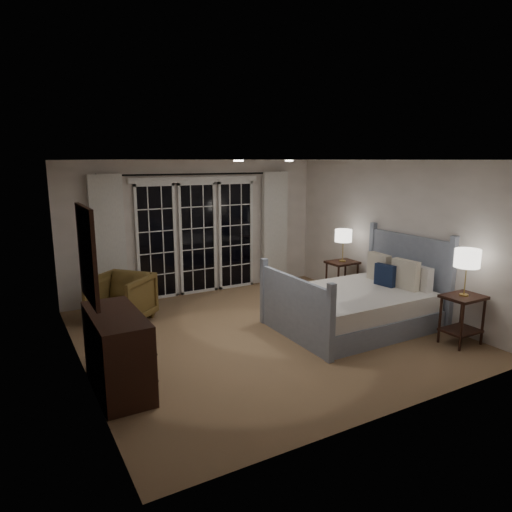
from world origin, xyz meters
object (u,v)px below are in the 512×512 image
nightstand_left (462,312)px  dresser (118,351)px  lamp_right (343,236)px  armchair (121,299)px  nightstand_right (342,274)px  bed (357,305)px  lamp_left (467,259)px

nightstand_left → dresser: size_ratio=0.56×
lamp_right → armchair: size_ratio=0.70×
dresser → nightstand_right: bearing=18.5°
armchair → dresser: size_ratio=0.68×
nightstand_left → lamp_right: lamp_right is taller
nightstand_left → nightstand_right: (-0.03, 2.50, -0.00)m
dresser → armchair: bearing=75.8°
nightstand_right → lamp_right: bearing=-153.4°
bed → dresser: bearing=-176.7°
nightstand_left → lamp_left: (0.00, 0.00, 0.75)m
nightstand_left → nightstand_right: 2.50m
nightstand_right → lamp_right: lamp_right is taller
lamp_left → bed: bearing=121.9°
nightstand_left → lamp_right: 2.59m
lamp_right → lamp_left: bearing=-89.3°
lamp_left → lamp_right: lamp_left is taller
bed → nightstand_left: size_ratio=3.29×
bed → dresser: 3.65m
nightstand_right → lamp_left: (0.03, -2.50, 0.75)m
lamp_right → nightstand_left: bearing=-89.3°
bed → nightstand_left: 1.47m
bed → armchair: size_ratio=2.70×
lamp_left → lamp_right: (-0.03, 2.50, -0.05)m
nightstand_right → dresser: 4.63m
nightstand_left → dresser: (-4.42, 1.03, -0.02)m
lamp_left → armchair: 5.07m
bed → nightstand_right: (0.74, 1.26, 0.12)m
bed → lamp_right: bed is taller
nightstand_left → armchair: 5.01m
lamp_right → dresser: size_ratio=0.48×
bed → armchair: bearing=148.2°
nightstand_right → armchair: armchair is taller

